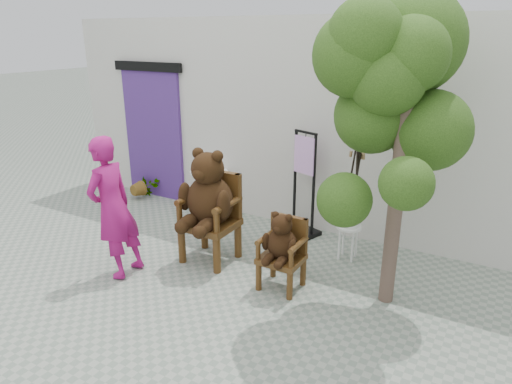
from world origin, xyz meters
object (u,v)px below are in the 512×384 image
tree (393,80)px  chair_big (209,200)px  chair_small (282,245)px  stool_bucket (350,212)px  display_stand (303,196)px  cafe_table (210,187)px  person (113,208)px

tree → chair_big: bearing=-172.6°
chair_small → stool_bucket: bearing=68.2°
stool_bucket → tree: size_ratio=0.45×
display_stand → tree: tree is taller
cafe_table → stool_bucket: stool_bucket is taller
person → tree: (2.83, 1.10, 1.51)m
chair_small → tree: size_ratio=0.29×
person → display_stand: person is taller
tree → cafe_table: bearing=160.8°
chair_small → tree: tree is taller
person → stool_bucket: 2.89m
chair_big → cafe_table: chair_big is taller
person → chair_big: bearing=133.6°
stool_bucket → chair_small: bearing=-111.8°
chair_big → display_stand: display_stand is taller
cafe_table → tree: bearing=-19.2°
cafe_table → tree: 3.69m
chair_small → tree: bearing=23.9°
chair_big → display_stand: 1.50m
cafe_table → chair_big: bearing=-54.3°
tree → stool_bucket: bearing=129.5°
chair_big → chair_small: 1.15m
cafe_table → stool_bucket: size_ratio=0.48×
chair_small → tree: (0.95, 0.42, 1.81)m
cafe_table → display_stand: (1.64, -0.00, 0.14)m
display_stand → tree: 2.45m
stool_bucket → cafe_table: bearing=170.6°
cafe_table → stool_bucket: 2.50m
tree → person: bearing=-158.8°
stool_bucket → tree: tree is taller
person → stool_bucket: person is taller
chair_big → person: 1.14m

